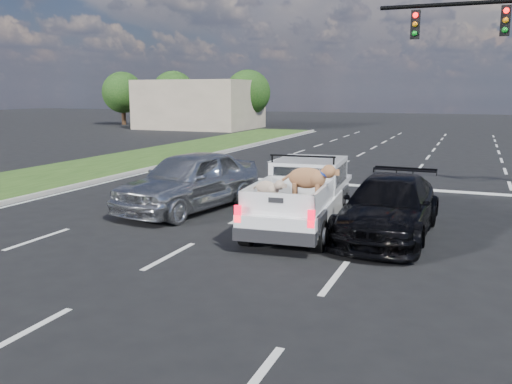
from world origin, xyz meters
TOP-DOWN VIEW (x-y plane):
  - ground at (0.00, 0.00)m, footprint 160.00×160.00m
  - road_markings at (0.00, 6.56)m, footprint 17.75×60.00m
  - grass_median_left at (-11.50, 6.00)m, footprint 5.00×60.00m
  - curb_left at (-9.05, 6.00)m, footprint 0.15×60.00m
  - building_left at (-20.00, 36.00)m, footprint 10.00×8.00m
  - tree_far_a at (-30.00, 38.00)m, footprint 4.20×4.20m
  - tree_far_b at (-24.00, 38.00)m, footprint 4.20×4.20m
  - tree_far_c at (-16.00, 38.00)m, footprint 4.20×4.20m
  - pickup_truck at (0.08, 3.30)m, footprint 2.20×4.98m
  - silver_sedan at (-3.54, 4.14)m, footprint 2.88×5.28m
  - black_coupe at (2.20, 3.28)m, footprint 2.10×4.86m

SIDE VIEW (x-z plane):
  - ground at x=0.00m, z-range 0.00..0.00m
  - road_markings at x=0.00m, z-range 0.00..0.01m
  - grass_median_left at x=-11.50m, z-range 0.00..0.10m
  - curb_left at x=-9.05m, z-range 0.00..0.14m
  - black_coupe at x=2.20m, z-range 0.00..1.39m
  - silver_sedan at x=-3.54m, z-range 0.00..1.71m
  - pickup_truck at x=0.08m, z-range -0.06..1.76m
  - building_left at x=-20.00m, z-range 0.00..4.40m
  - tree_far_a at x=-30.00m, z-range 0.59..5.99m
  - tree_far_b at x=-24.00m, z-range 0.59..5.99m
  - tree_far_c at x=-16.00m, z-range 0.59..5.99m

